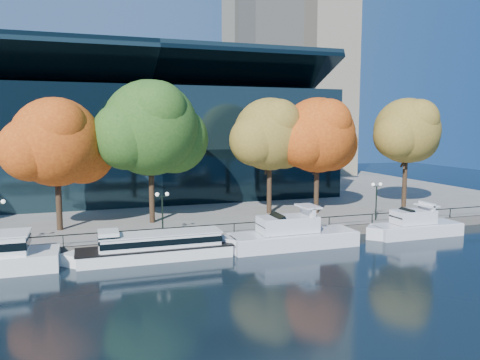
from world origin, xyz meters
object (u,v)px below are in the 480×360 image
object	(u,v)px
tree_2	(152,130)
tree_4	(319,137)
tree_5	(408,132)
lamp_2	(377,192)
tour_boat	(152,246)
tree_1	(58,144)
cruiser_near	(288,235)
tree_3	(271,136)
lamp_1	(162,204)
cruiser_far	(413,226)

from	to	relation	value
tree_2	tree_4	bearing A→B (deg)	-1.38
tree_5	lamp_2	xyz separation A→B (m)	(-8.28, -5.87, -6.26)
tour_boat	tree_4	size ratio (longest dim) A/B	1.06
tree_1	cruiser_near	bearing A→B (deg)	-25.81
tree_3	tree_5	size ratio (longest dim) A/B	0.98
tree_5	tree_1	bearing A→B (deg)	-179.45
cruiser_near	tree_3	size ratio (longest dim) A/B	0.99
tree_5	lamp_1	distance (m)	32.21
cruiser_near	tree_2	xyz separation A→B (m)	(-10.68, 10.22, 9.43)
tree_1	lamp_1	bearing A→B (deg)	-31.54
tour_boat	cruiser_near	world-z (taller)	cruiser_near
tree_1	tree_3	size ratio (longest dim) A/B	0.97
tree_4	tree_5	distance (m)	12.21
cruiser_near	tree_3	distance (m)	14.49
cruiser_near	lamp_1	size ratio (longest dim) A/B	3.25
tree_5	lamp_2	distance (m)	11.92
cruiser_near	tree_4	xyz separation A→B (m)	(8.08, 9.76, 8.59)
tour_boat	tree_3	distance (m)	20.67
tree_3	tree_4	xyz separation A→B (m)	(5.27, -1.48, -0.12)
tree_2	lamp_1	world-z (taller)	tree_2
cruiser_near	lamp_2	size ratio (longest dim) A/B	3.25
tour_boat	tree_1	distance (m)	14.46
tree_1	tree_2	bearing A→B (deg)	4.40
cruiser_far	tree_5	size ratio (longest dim) A/B	0.77
cruiser_near	cruiser_far	bearing A→B (deg)	0.43
tree_4	tree_2	bearing A→B (deg)	178.62
tour_boat	tree_4	world-z (taller)	tree_4
lamp_1	cruiser_far	bearing A→B (deg)	-9.15
tree_2	tree_5	distance (m)	30.96
tour_boat	cruiser_far	xyz separation A→B (m)	(25.98, -0.08, -0.05)
tree_2	lamp_2	xyz separation A→B (m)	(22.68, -6.17, -6.62)
tree_1	tree_3	world-z (taller)	tree_3
cruiser_far	tree_1	size ratio (longest dim) A/B	0.81
cruiser_far	tree_5	distance (m)	14.95
tree_2	tree_3	distance (m)	13.55
cruiser_near	tree_5	size ratio (longest dim) A/B	0.98
tour_boat	lamp_1	size ratio (longest dim) A/B	3.46
lamp_1	tree_4	bearing A→B (deg)	16.89
tree_2	tree_5	xyz separation A→B (m)	(30.96, -0.31, -0.36)
cruiser_near	tree_2	distance (m)	17.53
tree_4	tree_5	bearing A→B (deg)	0.68
cruiser_near	cruiser_far	xyz separation A→B (m)	(13.69, 0.10, -0.10)
cruiser_near	cruiser_far	world-z (taller)	cruiser_near
cruiser_near	tree_5	bearing A→B (deg)	26.04
cruiser_far	tree_5	xyz separation A→B (m)	(6.59, 9.81, 9.17)
tree_3	lamp_1	distance (m)	16.46
cruiser_near	tree_4	distance (m)	15.31
cruiser_far	tree_4	distance (m)	14.15
tour_boat	tree_5	world-z (taller)	tree_5
tree_2	tree_5	size ratio (longest dim) A/B	1.10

